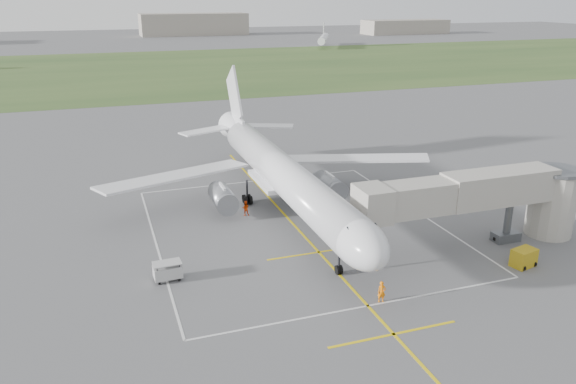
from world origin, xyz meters
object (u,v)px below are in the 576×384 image
object	(u,v)px
baggage_cart	(168,271)
ramp_worker_nose	(382,292)
jet_bridge	(491,197)
gpu_unit	(524,258)
airliner	(282,174)
ramp_worker_wing	(246,208)

from	to	relation	value
baggage_cart	ramp_worker_nose	distance (m)	17.57
jet_bridge	ramp_worker_nose	world-z (taller)	jet_bridge
gpu_unit	baggage_cart	bearing A→B (deg)	152.43
ramp_worker_nose	baggage_cart	bearing A→B (deg)	160.60
airliner	jet_bridge	size ratio (longest dim) A/B	2.00
jet_bridge	baggage_cart	size ratio (longest dim) A/B	9.92
gpu_unit	baggage_cart	size ratio (longest dim) A/B	1.01
airliner	baggage_cart	size ratio (longest dim) A/B	19.81
ramp_worker_nose	ramp_worker_wing	world-z (taller)	ramp_worker_nose
jet_bridge	ramp_worker_nose	bearing A→B (deg)	-156.54
airliner	ramp_worker_wing	bearing A→B (deg)	175.25
airliner	jet_bridge	distance (m)	21.22
baggage_cart	ramp_worker_wing	bearing A→B (deg)	47.60
gpu_unit	ramp_worker_wing	world-z (taller)	ramp_worker_wing
airliner	jet_bridge	xyz separation A→B (m)	(15.72, -14.25, 0.35)
ramp_worker_wing	ramp_worker_nose	bearing A→B (deg)	120.30
gpu_unit	jet_bridge	bearing A→B (deg)	78.56
airliner	baggage_cart	world-z (taller)	airliner
baggage_cart	airliner	bearing A→B (deg)	37.06
gpu_unit	ramp_worker_nose	bearing A→B (deg)	172.09
ramp_worker_wing	airliner	bearing A→B (deg)	-168.62
jet_bridge	ramp_worker_wing	distance (m)	24.85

